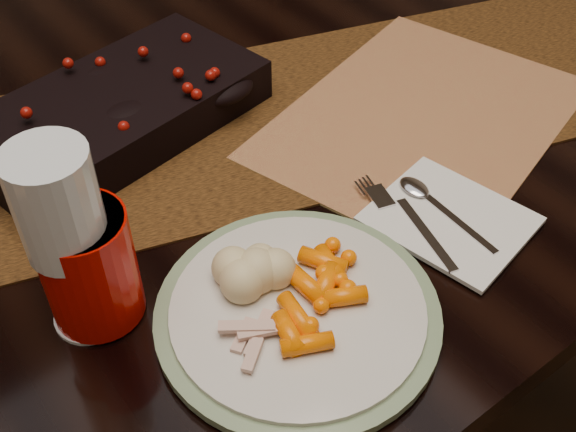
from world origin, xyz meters
TOP-DOWN VIEW (x-y plane):
  - dining_table at (0.00, 0.00)m, footprint 1.80×1.00m
  - table_runner at (-0.05, 0.02)m, footprint 1.70×0.81m
  - centerpiece at (-0.01, 0.05)m, footprint 0.39×0.25m
  - placemat_main at (0.31, -0.16)m, footprint 0.49×0.42m
  - dinner_plate at (-0.02, -0.32)m, footprint 0.32×0.32m
  - baby_carrots at (-0.00, -0.33)m, footprint 0.11×0.10m
  - mashed_potatoes at (-0.03, -0.27)m, footprint 0.08×0.07m
  - turkey_shreds at (-0.08, -0.33)m, footprint 0.07×0.06m
  - napkin at (0.20, -0.32)m, footprint 0.17×0.19m
  - fork at (0.16, -0.30)m, footprint 0.06×0.15m
  - spoon at (0.20, -0.31)m, footprint 0.03×0.13m
  - red_cup at (-0.17, -0.19)m, footprint 0.10×0.10m
  - wine_glass at (-0.18, -0.20)m, footprint 0.08×0.08m

SIDE VIEW (x-z plane):
  - dining_table at x=0.00m, z-range 0.00..0.75m
  - table_runner at x=-0.05m, z-range 0.75..0.75m
  - placemat_main at x=0.31m, z-range 0.75..0.75m
  - napkin at x=0.20m, z-range 0.75..0.76m
  - spoon at x=0.20m, z-range 0.76..0.76m
  - fork at x=0.16m, z-range 0.76..0.76m
  - dinner_plate at x=-0.02m, z-range 0.75..0.77m
  - turkey_shreds at x=-0.08m, z-range 0.77..0.78m
  - baby_carrots at x=0.00m, z-range 0.77..0.79m
  - centerpiece at x=-0.01m, z-range 0.75..0.83m
  - mashed_potatoes at x=-0.03m, z-range 0.77..0.81m
  - red_cup at x=-0.17m, z-range 0.75..0.87m
  - wine_glass at x=-0.18m, z-range 0.75..0.95m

